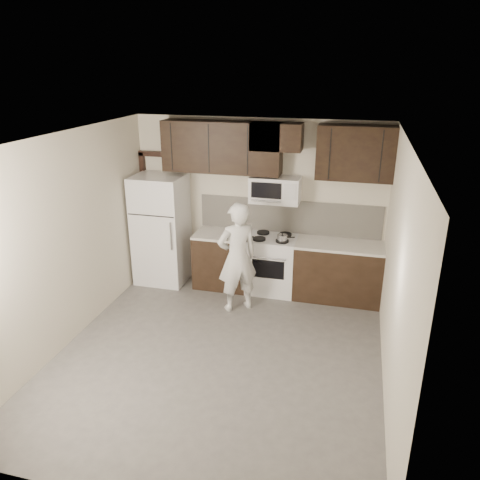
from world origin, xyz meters
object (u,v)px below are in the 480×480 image
at_px(stove, 272,264).
at_px(person, 237,258).
at_px(microwave, 275,190).
at_px(refrigerator, 161,229).

relative_size(stove, person, 0.57).
bearing_deg(microwave, stove, -89.90).
bearing_deg(person, stove, -153.97).
distance_m(stove, person, 0.89).
height_order(microwave, refrigerator, microwave).
bearing_deg(microwave, refrigerator, -174.85).
bearing_deg(refrigerator, stove, 1.51).
relative_size(refrigerator, person, 1.09).
relative_size(stove, refrigerator, 0.52).
bearing_deg(stove, refrigerator, -178.49).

